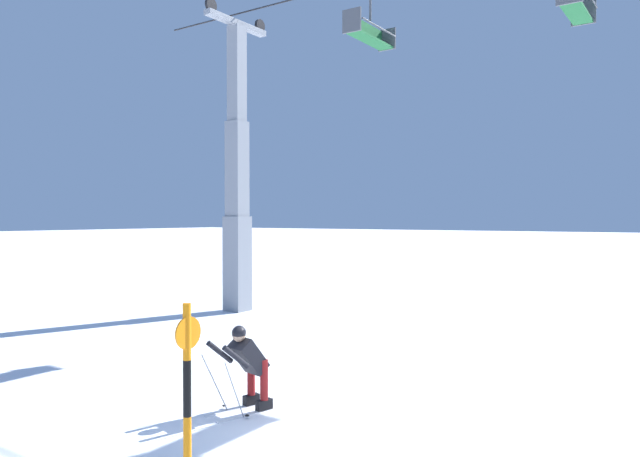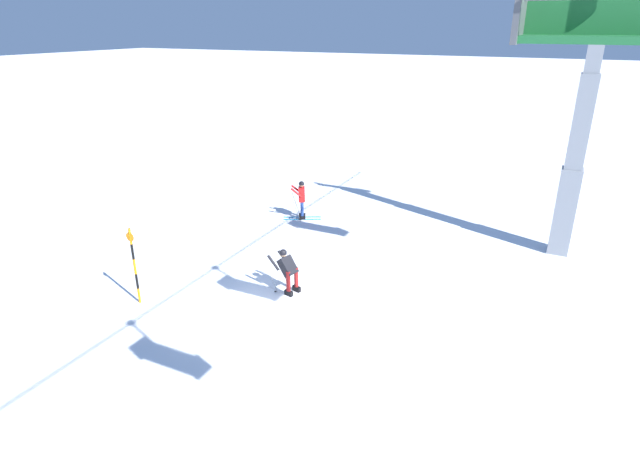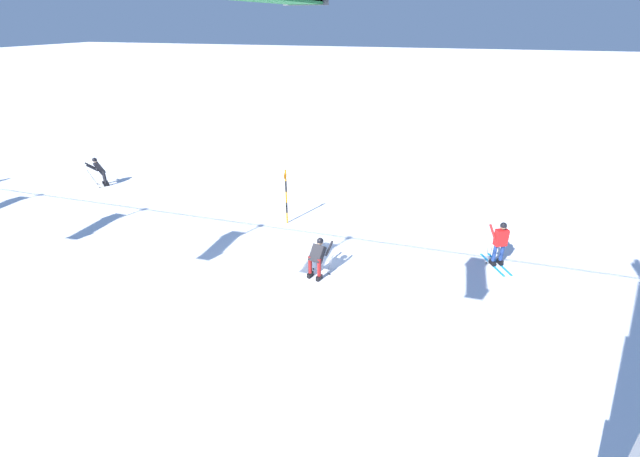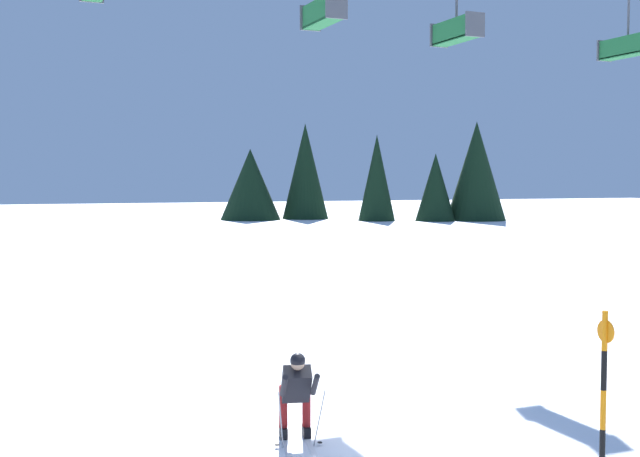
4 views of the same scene
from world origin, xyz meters
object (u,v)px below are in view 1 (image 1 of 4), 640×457
object	(u,v)px
skier_carving_main	(248,361)
chairlift_seat_second	(574,1)
chairlift_seat_nearest	(368,32)
lift_tower_near	(237,184)
trail_marker_pole	(187,435)

from	to	relation	value
skier_carving_main	chairlift_seat_second	xyz separation A→B (m)	(3.51, 7.47, 7.37)
chairlift_seat_nearest	lift_tower_near	bearing A→B (deg)	180.00
lift_tower_near	chairlift_seat_second	xyz separation A→B (m)	(10.48, 0.00, 3.93)
chairlift_seat_nearest	trail_marker_pole	bearing A→B (deg)	-67.99
lift_tower_near	chairlift_seat_nearest	size ratio (longest dim) A/B	4.79
chairlift_seat_nearest	chairlift_seat_second	world-z (taller)	same
lift_tower_near	trail_marker_pole	distance (m)	14.97
skier_carving_main	trail_marker_pole	size ratio (longest dim) A/B	0.76
skier_carving_main	chairlift_seat_second	bearing A→B (deg)	64.85
chairlift_seat_nearest	trail_marker_pole	world-z (taller)	chairlift_seat_nearest
chairlift_seat_second	chairlift_seat_nearest	bearing A→B (deg)	-180.00
chairlift_seat_nearest	trail_marker_pole	xyz separation A→B (m)	(4.52, -11.17, -7.15)
chairlift_seat_second	trail_marker_pole	size ratio (longest dim) A/B	0.89
skier_carving_main	lift_tower_near	xyz separation A→B (m)	(-6.97, 7.47, 3.44)
skier_carving_main	chairlift_seat_second	world-z (taller)	chairlift_seat_second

